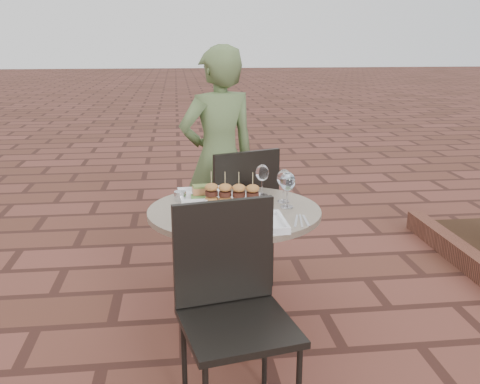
{
  "coord_description": "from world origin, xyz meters",
  "views": [
    {
      "loc": [
        -0.42,
        -2.4,
        1.57
      ],
      "look_at": [
        -0.11,
        0.24,
        0.82
      ],
      "focal_mm": 40.0,
      "sensor_mm": 36.0,
      "label": 1
    }
  ],
  "objects": [
    {
      "name": "plate_tuna",
      "position": [
        -0.07,
        -0.04,
        0.75
      ],
      "size": [
        0.28,
        0.28,
        0.03
      ],
      "rotation": [
        0.0,
        0.0,
        0.01
      ],
      "color": "white",
      "rests_on": "cafe_table"
    },
    {
      "name": "ground",
      "position": [
        0.0,
        0.0,
        0.0
      ],
      "size": [
        60.0,
        60.0,
        0.0
      ],
      "primitive_type": "plane",
      "color": "brown",
      "rests_on": "ground"
    },
    {
      "name": "wine_glass_far",
      "position": [
        0.14,
        0.33,
        0.86
      ],
      "size": [
        0.08,
        0.08,
        0.18
      ],
      "color": "white",
      "rests_on": "cafe_table"
    },
    {
      "name": "steel_ramekin",
      "position": [
        -0.42,
        0.42,
        0.76
      ],
      "size": [
        0.09,
        0.09,
        0.05
      ],
      "primitive_type": "cylinder",
      "rotation": [
        0.0,
        0.0,
        -0.41
      ],
      "color": "silver",
      "rests_on": "cafe_table"
    },
    {
      "name": "wine_glass_right",
      "position": [
        0.14,
        0.23,
        0.86
      ],
      "size": [
        0.08,
        0.08,
        0.19
      ],
      "color": "white",
      "rests_on": "cafe_table"
    },
    {
      "name": "chair_far",
      "position": [
        -0.04,
        0.83,
        0.55
      ],
      "size": [
        0.56,
        0.56,
        0.93
      ],
      "rotation": [
        0.0,
        0.0,
        3.49
      ],
      "color": "black",
      "rests_on": "ground"
    },
    {
      "name": "cutlery_set",
      "position": [
        0.16,
        0.0,
        0.73
      ],
      "size": [
        0.11,
        0.2,
        0.0
      ],
      "primitive_type": null,
      "rotation": [
        0.0,
        0.0,
        -0.13
      ],
      "color": "silver",
      "rests_on": "cafe_table"
    },
    {
      "name": "wine_glass_mid",
      "position": [
        0.04,
        0.47,
        0.86
      ],
      "size": [
        0.08,
        0.08,
        0.18
      ],
      "color": "white",
      "rests_on": "cafe_table"
    },
    {
      "name": "chair_near",
      "position": [
        -0.22,
        -0.37,
        0.55
      ],
      "size": [
        0.52,
        0.52,
        0.93
      ],
      "rotation": [
        0.0,
        0.0,
        0.2
      ],
      "color": "black",
      "rests_on": "ground"
    },
    {
      "name": "cafe_table",
      "position": [
        -0.14,
        0.24,
        0.48
      ],
      "size": [
        0.9,
        0.9,
        0.73
      ],
      "color": "gray",
      "rests_on": "ground"
    },
    {
      "name": "plate_sliders",
      "position": [
        -0.14,
        0.3,
        0.77
      ],
      "size": [
        0.34,
        0.34,
        0.18
      ],
      "rotation": [
        0.0,
        0.0,
        -0.23
      ],
      "color": "white",
      "rests_on": "cafe_table"
    },
    {
      "name": "plate_salmon",
      "position": [
        -0.29,
        0.45,
        0.75
      ],
      "size": [
        0.28,
        0.28,
        0.07
      ],
      "rotation": [
        0.0,
        0.0,
        0.07
      ],
      "color": "white",
      "rests_on": "cafe_table"
    },
    {
      "name": "diner",
      "position": [
        -0.14,
        1.21,
        0.78
      ],
      "size": [
        0.66,
        0.55,
        1.55
      ],
      "primitive_type": "imported",
      "rotation": [
        0.0,
        0.0,
        3.5
      ],
      "color": "#4C6135",
      "rests_on": "ground"
    }
  ]
}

